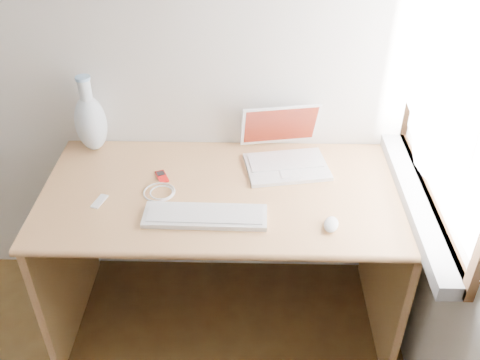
{
  "coord_description": "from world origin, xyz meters",
  "views": [
    {
      "loc": [
        1.05,
        -0.34,
        2.06
      ],
      "look_at": [
        1.01,
        1.35,
        0.84
      ],
      "focal_mm": 40.0,
      "sensor_mm": 36.0,
      "label": 1
    }
  ],
  "objects_px": {
    "external_keyboard": "(205,216)",
    "vase": "(91,121)",
    "desk": "(225,219)",
    "laptop": "(287,152)"
  },
  "relations": [
    {
      "from": "external_keyboard",
      "to": "vase",
      "type": "distance_m",
      "value": 0.73
    },
    {
      "from": "laptop",
      "to": "external_keyboard",
      "type": "distance_m",
      "value": 0.5
    },
    {
      "from": "laptop",
      "to": "vase",
      "type": "height_order",
      "value": "vase"
    },
    {
      "from": "desk",
      "to": "laptop",
      "type": "height_order",
      "value": "laptop"
    },
    {
      "from": "desk",
      "to": "vase",
      "type": "bearing_deg",
      "value": 160.14
    },
    {
      "from": "desk",
      "to": "vase",
      "type": "height_order",
      "value": "vase"
    },
    {
      "from": "desk",
      "to": "laptop",
      "type": "distance_m",
      "value": 0.4
    },
    {
      "from": "desk",
      "to": "laptop",
      "type": "bearing_deg",
      "value": 23.93
    },
    {
      "from": "laptop",
      "to": "vase",
      "type": "distance_m",
      "value": 0.86
    },
    {
      "from": "external_keyboard",
      "to": "desk",
      "type": "bearing_deg",
      "value": 78.96
    }
  ]
}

